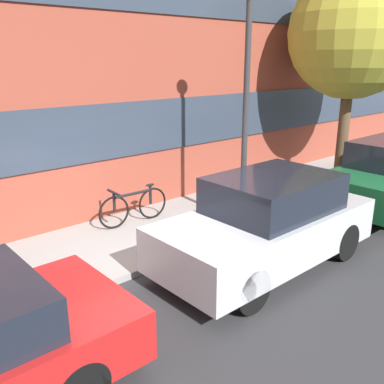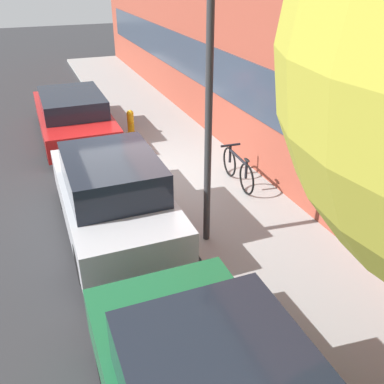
% 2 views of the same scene
% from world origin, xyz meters
% --- Properties ---
extents(ground_plane, '(56.00, 56.00, 0.00)m').
position_xyz_m(ground_plane, '(0.00, 0.00, 0.00)').
color(ground_plane, '#2B2B2D').
extents(sidewalk_strip, '(28.00, 2.39, 0.11)m').
position_xyz_m(sidewalk_strip, '(0.00, 1.19, 0.05)').
color(sidewalk_strip, gray).
rests_on(sidewalk_strip, ground_plane).
extents(parked_car_silver, '(3.83, 1.65, 1.49)m').
position_xyz_m(parked_car_silver, '(1.60, -1.05, 0.73)').
color(parked_car_silver, '#B2B5BA').
rests_on(parked_car_silver, ground_plane).
extents(bicycle, '(1.53, 0.44, 0.74)m').
position_xyz_m(bicycle, '(0.89, 1.70, 0.48)').
color(bicycle, black).
rests_on(bicycle, sidewalk_strip).
extents(street_tree, '(3.14, 3.14, 5.29)m').
position_xyz_m(street_tree, '(6.63, 0.60, 3.81)').
color(street_tree, brown).
rests_on(street_tree, sidewalk_strip).
extents(lamp_post, '(0.32, 0.32, 4.31)m').
position_xyz_m(lamp_post, '(2.51, 0.31, 2.79)').
color(lamp_post, '#2D2D30').
rests_on(lamp_post, sidewalk_strip).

